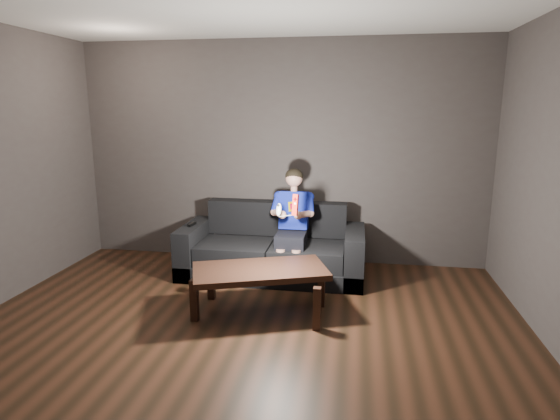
# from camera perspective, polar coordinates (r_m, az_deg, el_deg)

# --- Properties ---
(floor) EXTENTS (5.00, 5.00, 0.00)m
(floor) POSITION_cam_1_polar(r_m,az_deg,el_deg) (3.82, -6.30, -17.65)
(floor) COLOR black
(floor) RESTS_ON ground
(back_wall) EXTENTS (5.00, 0.04, 2.70)m
(back_wall) POSITION_cam_1_polar(r_m,az_deg,el_deg) (5.77, 0.06, 6.94)
(back_wall) COLOR #3F3837
(back_wall) RESTS_ON ground
(sofa) EXTENTS (2.07, 0.90, 0.80)m
(sofa) POSITION_cam_1_polar(r_m,az_deg,el_deg) (5.42, -0.91, -5.20)
(sofa) COLOR black
(sofa) RESTS_ON floor
(child) EXTENTS (0.48, 0.59, 1.18)m
(child) POSITION_cam_1_polar(r_m,az_deg,el_deg) (5.22, 1.53, -0.76)
(child) COLOR black
(child) RESTS_ON sofa
(wii_remote_red) EXTENTS (0.07, 0.09, 0.22)m
(wii_remote_red) POSITION_cam_1_polar(r_m,az_deg,el_deg) (4.72, 1.88, 0.64)
(wii_remote_red) COLOR red
(wii_remote_red) RESTS_ON child
(nunchuk_white) EXTENTS (0.07, 0.09, 0.14)m
(nunchuk_white) POSITION_cam_1_polar(r_m,az_deg,el_deg) (4.76, -0.15, 0.05)
(nunchuk_white) COLOR white
(nunchuk_white) RESTS_ON child
(wii_remote_black) EXTENTS (0.05, 0.16, 0.03)m
(wii_remote_black) POSITION_cam_1_polar(r_m,az_deg,el_deg) (5.50, -10.68, -1.71)
(wii_remote_black) COLOR black
(wii_remote_black) RESTS_ON sofa
(coffee_table) EXTENTS (1.36, 0.99, 0.45)m
(coffee_table) POSITION_cam_1_polar(r_m,az_deg,el_deg) (4.39, -2.47, -7.83)
(coffee_table) COLOR black
(coffee_table) RESTS_ON floor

